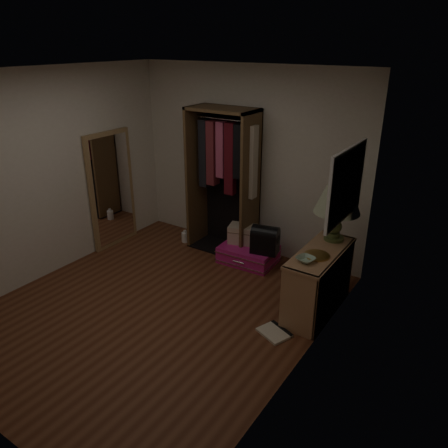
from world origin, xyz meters
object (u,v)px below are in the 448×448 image
(train_case, at_px, (242,234))
(table_lamp, at_px, (338,201))
(console_bookshelf, at_px, (320,278))
(black_bag, at_px, (265,239))
(white_jug, at_px, (185,237))
(floor_mirror, at_px, (112,190))
(pink_suitcase, at_px, (248,254))
(open_wardrobe, at_px, (226,169))

(train_case, height_order, table_lamp, table_lamp)
(console_bookshelf, relative_size, table_lamp, 1.72)
(black_bag, bearing_deg, white_jug, 166.26)
(floor_mirror, relative_size, pink_suitcase, 2.15)
(floor_mirror, bearing_deg, white_jug, 35.18)
(open_wardrobe, bearing_deg, floor_mirror, -152.59)
(table_lamp, relative_size, white_jug, 3.46)
(white_jug, bearing_deg, pink_suitcase, -1.18)
(train_case, bearing_deg, floor_mirror, -177.12)
(open_wardrobe, bearing_deg, table_lamp, -12.88)
(pink_suitcase, height_order, table_lamp, table_lamp)
(train_case, height_order, black_bag, black_bag)
(floor_mirror, bearing_deg, pink_suitcase, 16.14)
(black_bag, xyz_separation_m, table_lamp, (0.98, -0.18, 0.80))
(black_bag, bearing_deg, train_case, 154.46)
(table_lamp, height_order, white_jug, table_lamp)
(pink_suitcase, distance_m, black_bag, 0.41)
(console_bookshelf, distance_m, table_lamp, 0.90)
(open_wardrobe, relative_size, train_case, 4.68)
(console_bookshelf, bearing_deg, open_wardrobe, 157.49)
(train_case, bearing_deg, open_wardrobe, 145.16)
(pink_suitcase, bearing_deg, open_wardrobe, 156.19)
(pink_suitcase, xyz_separation_m, train_case, (-0.15, 0.08, 0.25))
(black_bag, distance_m, table_lamp, 1.28)
(console_bookshelf, xyz_separation_m, floor_mirror, (-3.24, -0.04, 0.46))
(black_bag, relative_size, table_lamp, 0.60)
(open_wardrobe, bearing_deg, train_case, -18.26)
(black_bag, height_order, table_lamp, table_lamp)
(floor_mirror, relative_size, table_lamp, 2.61)
(floor_mirror, height_order, white_jug, floor_mirror)
(open_wardrobe, relative_size, black_bag, 5.22)
(open_wardrobe, height_order, floor_mirror, open_wardrobe)
(pink_suitcase, xyz_separation_m, table_lamp, (1.25, -0.21, 1.11))
(floor_mirror, xyz_separation_m, black_bag, (2.26, 0.55, -0.42))
(black_bag, bearing_deg, open_wardrobe, 152.36)
(train_case, height_order, white_jug, train_case)
(console_bookshelf, relative_size, train_case, 2.56)
(pink_suitcase, relative_size, table_lamp, 1.21)
(pink_suitcase, relative_size, white_jug, 4.19)
(black_bag, bearing_deg, table_lamp, -22.18)
(floor_mirror, bearing_deg, train_case, 19.46)
(open_wardrobe, relative_size, pink_suitcase, 2.59)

